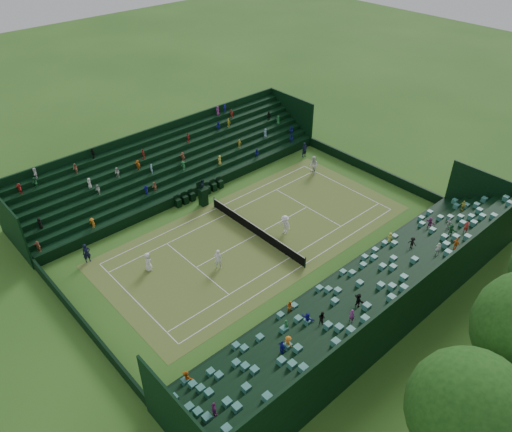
# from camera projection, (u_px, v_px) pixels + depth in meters

# --- Properties ---
(ground) EXTENTS (160.00, 160.00, 0.00)m
(ground) POSITION_uv_depth(u_px,v_px,m) (256.00, 235.00, 43.00)
(ground) COLOR #2D5C1D
(ground) RESTS_ON ground
(court_surface) EXTENTS (12.97, 26.77, 0.01)m
(court_surface) POSITION_uv_depth(u_px,v_px,m) (256.00, 235.00, 42.99)
(court_surface) COLOR #477F2A
(court_surface) RESTS_ON ground
(perimeter_wall_north) EXTENTS (17.17, 0.20, 1.00)m
(perimeter_wall_north) POSITION_uv_depth(u_px,v_px,m) (370.00, 169.00, 51.41)
(perimeter_wall_north) COLOR black
(perimeter_wall_north) RESTS_ON ground
(perimeter_wall_south) EXTENTS (17.17, 0.20, 1.00)m
(perimeter_wall_south) POSITION_uv_depth(u_px,v_px,m) (83.00, 323.00, 34.00)
(perimeter_wall_south) COLOR black
(perimeter_wall_south) RESTS_ON ground
(perimeter_wall_east) EXTENTS (0.20, 31.77, 1.00)m
(perimeter_wall_east) POSITION_uv_depth(u_px,v_px,m) (331.00, 280.00, 37.55)
(perimeter_wall_east) COLOR black
(perimeter_wall_east) RESTS_ON ground
(perimeter_wall_west) EXTENTS (0.20, 31.77, 1.00)m
(perimeter_wall_west) POSITION_uv_depth(u_px,v_px,m) (197.00, 191.00, 47.87)
(perimeter_wall_west) COLOR black
(perimeter_wall_west) RESTS_ON ground
(north_grandstand) EXTENTS (6.60, 32.00, 4.90)m
(north_grandstand) POSITION_uv_depth(u_px,v_px,m) (379.00, 300.00, 34.41)
(north_grandstand) COLOR black
(north_grandstand) RESTS_ON ground
(south_grandstand) EXTENTS (6.60, 32.00, 4.90)m
(south_grandstand) POSITION_uv_depth(u_px,v_px,m) (171.00, 166.00, 49.81)
(south_grandstand) COLOR black
(south_grandstand) RESTS_ON ground
(tennis_net) EXTENTS (11.67, 0.10, 1.06)m
(tennis_net) POSITION_uv_depth(u_px,v_px,m) (256.00, 230.00, 42.69)
(tennis_net) COLOR black
(tennis_net) RESTS_ON ground
(umpire_chair) EXTENTS (0.86, 0.86, 2.69)m
(umpire_chair) POSITION_uv_depth(u_px,v_px,m) (203.00, 194.00, 46.21)
(umpire_chair) COLOR black
(umpire_chair) RESTS_ON ground
(courtside_chairs) EXTENTS (0.53, 5.50, 1.14)m
(courtside_chairs) POSITION_uv_depth(u_px,v_px,m) (200.00, 193.00, 47.74)
(courtside_chairs) COLOR black
(courtside_chairs) RESTS_ON ground
(player_near_west) EXTENTS (0.92, 0.71, 1.67)m
(player_near_west) POSITION_uv_depth(u_px,v_px,m) (148.00, 262.00, 38.79)
(player_near_west) COLOR white
(player_near_west) RESTS_ON ground
(player_near_east) EXTENTS (0.77, 0.76, 1.80)m
(player_near_east) POSITION_uv_depth(u_px,v_px,m) (218.00, 259.00, 38.97)
(player_near_east) COLOR white
(player_near_east) RESTS_ON ground
(player_far_west) EXTENTS (1.19, 1.09, 1.98)m
(player_far_west) POSITION_uv_depth(u_px,v_px,m) (313.00, 165.00, 51.00)
(player_far_west) COLOR white
(player_far_west) RESTS_ON ground
(player_far_east) EXTENTS (1.24, 0.79, 1.82)m
(player_far_east) POSITION_uv_depth(u_px,v_px,m) (285.00, 225.00, 42.70)
(player_far_east) COLOR white
(player_far_east) RESTS_ON ground
(line_judge_north) EXTENTS (0.49, 0.66, 1.68)m
(line_judge_north) POSITION_uv_depth(u_px,v_px,m) (304.00, 150.00, 54.14)
(line_judge_north) COLOR black
(line_judge_north) RESTS_ON ground
(line_judge_south) EXTENTS (0.48, 0.67, 1.70)m
(line_judge_south) POSITION_uv_depth(u_px,v_px,m) (87.00, 253.00, 39.63)
(line_judge_south) COLOR black
(line_judge_south) RESTS_ON ground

